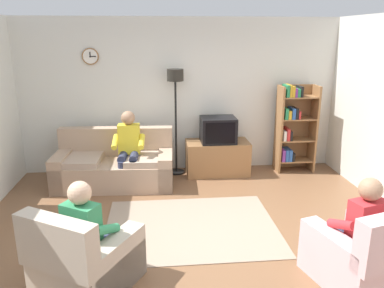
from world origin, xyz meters
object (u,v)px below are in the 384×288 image
armchair_near_bookshelf (361,257)px  person_in_right_armchair (358,224)px  armchair_near_window (85,262)px  bookshelf (293,126)px  tv (218,130)px  person_on_couch (129,145)px  tv_stand (217,158)px  floor_lamp (175,93)px  person_in_left_armchair (89,228)px  couch (115,166)px

armchair_near_bookshelf → person_in_right_armchair: 0.33m
person_in_right_armchair → armchair_near_window: bearing=177.9°
armchair_near_window → person_in_right_armchair: 2.70m
bookshelf → person_in_right_armchair: bookshelf is taller
tv → person_on_couch: person_on_couch is taller
tv_stand → floor_lamp: (-0.73, 0.10, 1.15)m
armchair_near_window → armchair_near_bookshelf: (2.71, -0.18, 0.00)m
floor_lamp → person_in_right_armchair: bearing=-63.3°
tv → person_in_left_armchair: (-1.74, -2.92, -0.21)m
tv → armchair_near_window: 3.53m
bookshelf → person_in_right_armchair: size_ratio=1.41×
armchair_near_bookshelf → person_on_couch: (-2.44, 2.76, 0.41)m
couch → tv_stand: bearing=11.0°
armchair_near_window → person_in_left_armchair: 0.33m
couch → person_on_couch: (0.25, -0.11, 0.39)m
person_on_couch → person_in_right_armchair: (2.41, -2.67, -0.09)m
armchair_near_bookshelf → tv_stand: bearing=106.0°
bookshelf → person_in_right_armchair: bearing=-98.6°
floor_lamp → person_in_right_armchair: size_ratio=1.65×
armchair_near_window → person_on_couch: (0.27, 2.57, 0.41)m
tv_stand → armchair_near_bookshelf: size_ratio=1.03×
bookshelf → armchair_near_bookshelf: bearing=-97.9°
tv_stand → tv: (0.00, -0.02, 0.52)m
person_in_left_armchair → person_in_right_armchair: (2.64, -0.18, 0.00)m
floor_lamp → person_on_couch: bearing=-145.0°
couch → person_in_right_armchair: 3.86m
floor_lamp → person_in_right_armchair: floor_lamp is taller
tv → bookshelf: 1.38m
couch → bookshelf: bookshelf is taller
couch → floor_lamp: size_ratio=1.05×
tv → person_in_right_armchair: 3.23m
floor_lamp → person_in_left_armchair: size_ratio=1.65×
couch → person_in_right_armchair: size_ratio=1.74×
couch → armchair_near_bookshelf: same height
armchair_near_window → person_on_couch: person_on_couch is taller
couch → person_in_left_armchair: size_ratio=1.74×
tv_stand → armchair_near_window: 3.51m
bookshelf → armchair_near_bookshelf: (-0.46, -3.28, -0.54)m
bookshelf → person_in_left_armchair: bearing=-135.9°
tv_stand → bookshelf: 1.47m
bookshelf → couch: bearing=-172.5°
armchair_near_window → tv: bearing=59.2°
tv → person_in_left_armchair: 3.41m
tv → floor_lamp: (-0.73, 0.12, 0.64)m
couch → armchair_near_window: 2.68m
couch → armchair_near_window: same height
person_in_left_armchair → couch: bearing=90.5°
floor_lamp → armchair_near_bookshelf: size_ratio=1.74×
person_on_couch → couch: bearing=156.2°
bookshelf → floor_lamp: 2.19m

